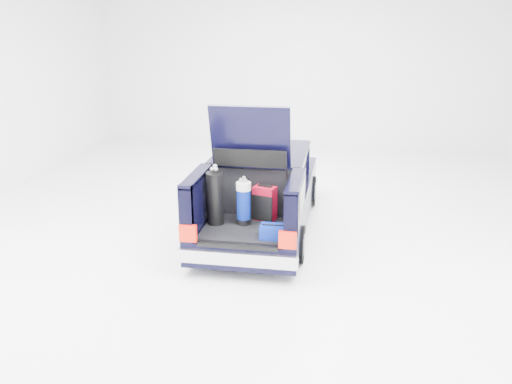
% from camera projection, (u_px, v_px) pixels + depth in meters
% --- Properties ---
extents(ground, '(14.00, 14.00, 0.00)m').
position_uv_depth(ground, '(260.00, 228.00, 10.11)').
color(ground, white).
rests_on(ground, ground).
extents(car, '(1.87, 4.65, 2.47)m').
position_uv_depth(car, '(261.00, 192.00, 10.00)').
color(car, black).
rests_on(car, ground).
extents(red_suitcase, '(0.40, 0.33, 0.59)m').
position_uv_depth(red_suitcase, '(265.00, 203.00, 8.78)').
color(red_suitcase, maroon).
rests_on(red_suitcase, car).
extents(black_golf_bag, '(0.29, 0.33, 0.96)m').
position_uv_depth(black_golf_bag, '(215.00, 198.00, 8.54)').
color(black_golf_bag, black).
rests_on(black_golf_bag, car).
extents(blue_golf_bag, '(0.30, 0.30, 0.79)m').
position_uv_depth(blue_golf_bag, '(244.00, 203.00, 8.57)').
color(blue_golf_bag, black).
rests_on(blue_golf_bag, car).
extents(blue_duffel, '(0.42, 0.28, 0.22)m').
position_uv_depth(blue_duffel, '(274.00, 232.00, 8.09)').
color(blue_duffel, navy).
rests_on(blue_duffel, car).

